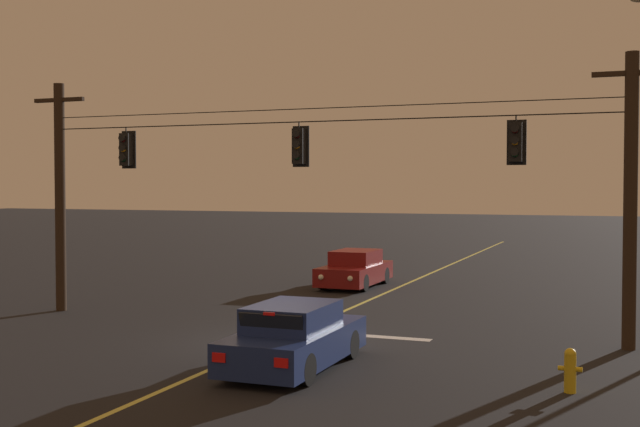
{
  "coord_description": "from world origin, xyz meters",
  "views": [
    {
      "loc": [
        8.25,
        -18.0,
        3.88
      ],
      "look_at": [
        0.0,
        3.3,
        3.08
      ],
      "focal_mm": 45.34,
      "sensor_mm": 36.0,
      "label": 1
    }
  ],
  "objects_px": {
    "traffic_light_leftmost": "(126,149)",
    "fire_hydrant": "(570,369)",
    "car_waiting_near_lane": "(294,338)",
    "traffic_light_centre": "(516,142)",
    "traffic_light_left_inner": "(299,146)",
    "car_oncoming_lead": "(355,270)"
  },
  "relations": [
    {
      "from": "traffic_light_leftmost",
      "to": "car_oncoming_lead",
      "type": "distance_m",
      "value": 10.78
    },
    {
      "from": "car_waiting_near_lane",
      "to": "traffic_light_left_inner",
      "type": "bearing_deg",
      "value": 111.51
    },
    {
      "from": "car_waiting_near_lane",
      "to": "traffic_light_centre",
      "type": "bearing_deg",
      "value": 49.59
    },
    {
      "from": "traffic_light_left_inner",
      "to": "traffic_light_centre",
      "type": "xyz_separation_m",
      "value": [
        5.79,
        0.0,
        0.0
      ]
    },
    {
      "from": "traffic_light_centre",
      "to": "car_oncoming_lead",
      "type": "height_order",
      "value": "traffic_light_centre"
    },
    {
      "from": "car_oncoming_lead",
      "to": "fire_hydrant",
      "type": "height_order",
      "value": "car_oncoming_lead"
    },
    {
      "from": "traffic_light_centre",
      "to": "car_waiting_near_lane",
      "type": "height_order",
      "value": "traffic_light_centre"
    },
    {
      "from": "traffic_light_left_inner",
      "to": "fire_hydrant",
      "type": "xyz_separation_m",
      "value": [
        7.43,
        -4.64,
        -4.51
      ]
    },
    {
      "from": "traffic_light_left_inner",
      "to": "car_oncoming_lead",
      "type": "height_order",
      "value": "traffic_light_left_inner"
    },
    {
      "from": "car_waiting_near_lane",
      "to": "car_oncoming_lead",
      "type": "height_order",
      "value": "same"
    },
    {
      "from": "traffic_light_leftmost",
      "to": "traffic_light_centre",
      "type": "xyz_separation_m",
      "value": [
        11.35,
        0.0,
        0.0
      ]
    },
    {
      "from": "car_waiting_near_lane",
      "to": "fire_hydrant",
      "type": "distance_m",
      "value": 5.61
    },
    {
      "from": "traffic_light_centre",
      "to": "fire_hydrant",
      "type": "bearing_deg",
      "value": -70.43
    },
    {
      "from": "traffic_light_leftmost",
      "to": "traffic_light_left_inner",
      "type": "distance_m",
      "value": 5.56
    },
    {
      "from": "traffic_light_centre",
      "to": "fire_hydrant",
      "type": "distance_m",
      "value": 6.67
    },
    {
      "from": "fire_hydrant",
      "to": "car_waiting_near_lane",
      "type": "bearing_deg",
      "value": -179.9
    },
    {
      "from": "traffic_light_left_inner",
      "to": "car_oncoming_lead",
      "type": "relative_size",
      "value": 0.28
    },
    {
      "from": "traffic_light_centre",
      "to": "traffic_light_left_inner",
      "type": "bearing_deg",
      "value": 180.0
    },
    {
      "from": "car_oncoming_lead",
      "to": "car_waiting_near_lane",
      "type": "bearing_deg",
      "value": -76.6
    },
    {
      "from": "car_waiting_near_lane",
      "to": "traffic_light_leftmost",
      "type": "bearing_deg",
      "value": 147.86
    },
    {
      "from": "car_waiting_near_lane",
      "to": "fire_hydrant",
      "type": "relative_size",
      "value": 5.15
    },
    {
      "from": "traffic_light_leftmost",
      "to": "fire_hydrant",
      "type": "relative_size",
      "value": 1.45
    }
  ]
}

